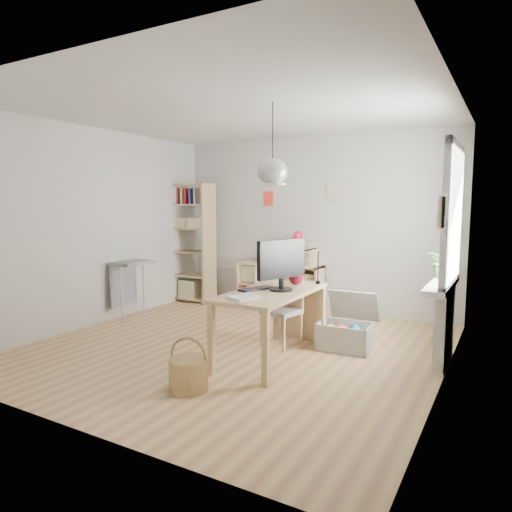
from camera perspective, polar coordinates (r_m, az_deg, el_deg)
The scene contains 20 objects.
ground at distance 5.45m, azimuth -2.51°, elevation -11.29°, with size 4.50×4.50×0.00m, color tan.
room_shell at distance 4.80m, azimuth 2.07°, elevation 10.50°, with size 4.50×4.50×4.50m.
window_unit at distance 5.03m, azimuth 23.49°, elevation 4.64°, with size 0.07×1.16×1.46m.
radiator at distance 5.19m, azimuth 22.51°, elevation -8.13°, with size 0.10×0.80×0.80m, color silver.
windowsill at distance 5.11m, azimuth 22.17°, elevation -3.41°, with size 0.22×1.20×0.06m, color white.
desk at distance 4.89m, azimuth 2.01°, elevation -5.41°, with size 0.70×1.50×0.75m.
cube_shelf at distance 7.37m, azimuth 2.95°, elevation -4.17°, with size 1.40×0.38×0.72m.
tall_bookshelf at distance 7.86m, azimuth -8.22°, elevation 2.26°, with size 0.80×0.38×2.00m.
side_table at distance 6.82m, azimuth -15.63°, elevation -2.13°, with size 0.40×0.55×0.85m.
chair at distance 5.45m, azimuth 3.54°, elevation -6.44°, with size 0.45×0.45×0.78m.
wicker_basket at distance 4.28m, azimuth -8.44°, elevation -14.21°, with size 0.35×0.35×0.49m.
storage_chest at distance 5.46m, azimuth 11.25°, elevation -9.14°, with size 0.62×0.70×0.63m.
monitor at distance 4.83m, azimuth 3.18°, elevation -0.77°, with size 0.28×0.60×0.54m.
keyboard at distance 4.91m, azimuth 0.03°, elevation -4.13°, with size 0.15×0.40×0.02m, color black.
task_lamp at distance 5.31m, azimuth 5.74°, elevation -0.48°, with size 0.38×0.14×0.40m.
yarn_ball at distance 5.21m, azimuth 5.03°, elevation -2.71°, with size 0.17×0.17×0.17m, color #4C0A16.
paper_tray at distance 4.46m, azimuth -1.43°, elevation -5.17°, with size 0.23×0.29×0.03m, color white.
drawer_chest at distance 7.11m, azimuth 5.07°, elevation 0.30°, with size 0.62×0.28×0.35m, color beige.
red_vase at distance 7.08m, azimuth 5.26°, elevation 2.42°, with size 0.14×0.14×0.17m, color #A60D21.
potted_plant at distance 5.42m, azimuth 22.52°, elevation -0.65°, with size 0.32×0.28×0.36m, color #316827.
Camera 1 is at (2.75, -4.40, 1.68)m, focal length 32.00 mm.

